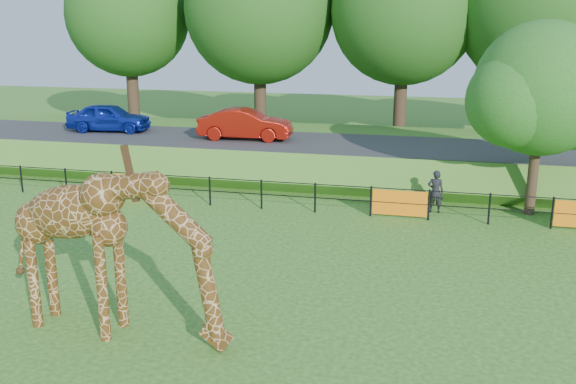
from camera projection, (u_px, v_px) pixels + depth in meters
name	position (u px, v px, depth m)	size (l,w,h in m)	color
ground	(252.00, 305.00, 15.63)	(90.00, 90.00, 0.00)	#2A5E17
giraffe	(116.00, 253.00, 13.75)	(5.32, 0.98, 3.80)	#523110
perimeter_fence	(315.00, 198.00, 23.00)	(28.07, 0.10, 1.10)	black
embankment	(346.00, 154.00, 30.01)	(40.00, 9.00, 1.30)	#2A5E17
road	(341.00, 145.00, 28.42)	(40.00, 5.00, 0.12)	#2A2A2C
car_blue	(109.00, 117.00, 31.28)	(1.61, 4.00, 1.36)	#152CB1
car_red	(245.00, 124.00, 29.19)	(1.48, 4.23, 1.39)	#A7160B
visitor	(435.00, 192.00, 22.92)	(0.57, 0.37, 1.56)	black
tree_east	(544.00, 94.00, 21.85)	(5.40, 4.71, 6.76)	#362818
bg_tree_line	(402.00, 10.00, 33.98)	(37.30, 8.80, 11.82)	#362818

